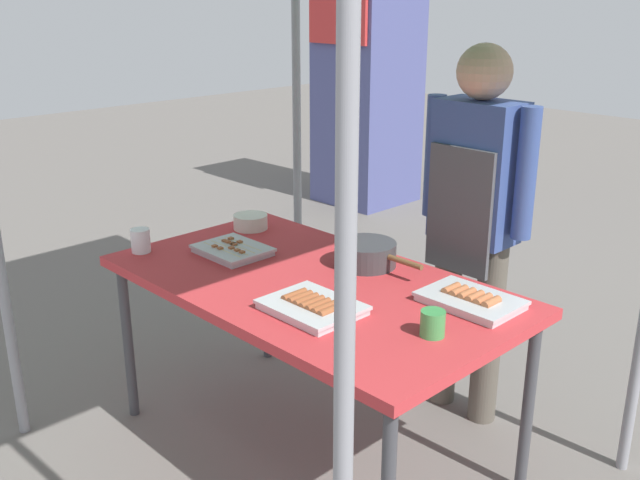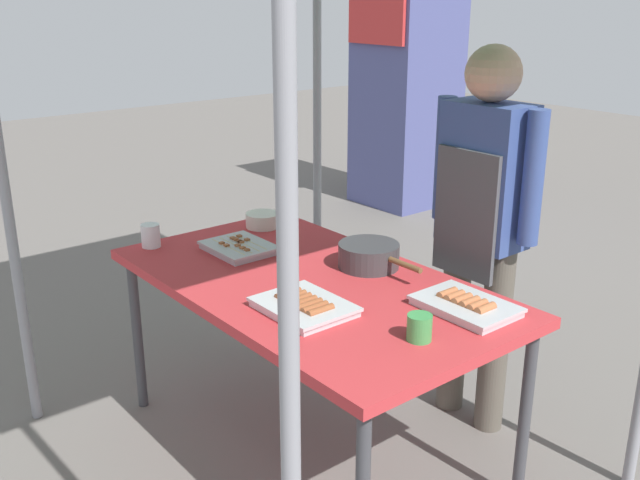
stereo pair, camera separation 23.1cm
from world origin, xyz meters
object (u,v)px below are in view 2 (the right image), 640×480
at_px(drink_cup_near_edge, 419,328).
at_px(drink_cup_by_wok, 151,236).
at_px(stall_table, 310,293).
at_px(neighbor_stall_right, 406,91).
at_px(tray_grilled_sausages, 466,305).
at_px(condiment_bowl, 263,220).
at_px(vendor_woman, 482,211).
at_px(tray_pork_links, 304,306).
at_px(tray_meat_skewers, 239,247).
at_px(cooking_wok, 369,255).

bearing_deg(drink_cup_near_edge, drink_cup_by_wok, -169.32).
height_order(stall_table, neighbor_stall_right, neighbor_stall_right).
distance_m(tray_grilled_sausages, drink_cup_near_edge, 0.29).
bearing_deg(condiment_bowl, vendor_woman, 27.08).
bearing_deg(vendor_woman, drink_cup_near_edge, 116.29).
bearing_deg(tray_pork_links, vendor_woman, 87.76).
distance_m(tray_meat_skewers, vendor_woman, 1.02).
bearing_deg(cooking_wok, drink_cup_near_edge, -28.57).
relative_size(stall_table, vendor_woman, 1.00).
distance_m(stall_table, drink_cup_by_wok, 0.79).
height_order(tray_meat_skewers, cooking_wok, cooking_wok).
bearing_deg(drink_cup_by_wok, tray_pork_links, 6.27).
bearing_deg(tray_grilled_sausages, condiment_bowl, -179.59).
bearing_deg(cooking_wok, neighbor_stall_right, 132.43).
bearing_deg(drink_cup_by_wok, vendor_woman, 45.53).
xyz_separation_m(tray_grilled_sausages, drink_cup_near_edge, (0.05, -0.29, 0.02)).
distance_m(tray_pork_links, condiment_bowl, 0.97).
bearing_deg(drink_cup_near_edge, condiment_bowl, 167.57).
bearing_deg(tray_grilled_sausages, tray_meat_skewers, -164.38).
xyz_separation_m(stall_table, tray_pork_links, (0.21, -0.19, 0.07)).
xyz_separation_m(drink_cup_by_wok, vendor_woman, (0.97, 0.99, 0.15)).
relative_size(drink_cup_near_edge, vendor_woman, 0.05).
bearing_deg(neighbor_stall_right, vendor_woman, -40.30).
bearing_deg(condiment_bowl, stall_table, -19.84).
bearing_deg(tray_meat_skewers, drink_cup_by_wok, -137.71).
bearing_deg(drink_cup_by_wok, tray_meat_skewers, 42.29).
xyz_separation_m(tray_meat_skewers, drink_cup_near_edge, (1.05, -0.01, 0.03)).
distance_m(stall_table, tray_grilled_sausages, 0.61).
relative_size(condiment_bowl, neighbor_stall_right, 0.08).
bearing_deg(cooking_wok, tray_pork_links, -69.65).
relative_size(tray_pork_links, drink_cup_by_wok, 3.25).
bearing_deg(drink_cup_by_wok, stall_table, 22.12).
xyz_separation_m(stall_table, neighbor_stall_right, (-2.41, 2.95, 0.28)).
bearing_deg(vendor_woman, tray_pork_links, 87.76).
relative_size(stall_table, drink_cup_near_edge, 18.63).
height_order(stall_table, tray_grilled_sausages, tray_grilled_sausages).
bearing_deg(neighbor_stall_right, tray_meat_skewers, -56.56).
bearing_deg(tray_pork_links, neighbor_stall_right, 129.84).
bearing_deg(tray_meat_skewers, condiment_bowl, 128.48).
height_order(tray_meat_skewers, condiment_bowl, condiment_bowl).
bearing_deg(neighbor_stall_right, cooking_wok, -47.57).
height_order(tray_grilled_sausages, neighbor_stall_right, neighbor_stall_right).
bearing_deg(neighbor_stall_right, drink_cup_by_wok, -62.59).
height_order(tray_meat_skewers, drink_cup_near_edge, drink_cup_near_edge).
xyz_separation_m(tray_meat_skewers, vendor_woman, (0.69, 0.73, 0.18)).
distance_m(tray_meat_skewers, condiment_bowl, 0.34).
distance_m(tray_meat_skewers, drink_cup_near_edge, 1.05).
bearing_deg(neighbor_stall_right, tray_pork_links, -50.16).
relative_size(vendor_woman, neighbor_stall_right, 0.82).
bearing_deg(vendor_woman, condiment_bowl, 27.08).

